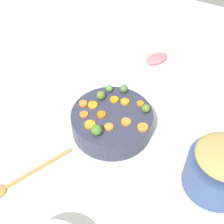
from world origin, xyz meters
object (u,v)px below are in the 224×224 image
object	(u,v)px
serving_bowl_carrots	(112,122)
metal_pot	(218,173)
ham_plate	(155,60)
wooden_spoon	(12,184)

from	to	relation	value
serving_bowl_carrots	metal_pot	bearing A→B (deg)	174.57
ham_plate	serving_bowl_carrots	bearing A→B (deg)	93.87
metal_pot	wooden_spoon	distance (m)	0.65
serving_bowl_carrots	wooden_spoon	size ratio (longest dim) A/B	1.01
metal_pot	wooden_spoon	bearing A→B (deg)	30.19
serving_bowl_carrots	metal_pot	world-z (taller)	metal_pot
metal_pot	ham_plate	distance (m)	0.67
serving_bowl_carrots	wooden_spoon	world-z (taller)	serving_bowl_carrots
metal_pot	ham_plate	bearing A→B (deg)	-49.98
metal_pot	serving_bowl_carrots	bearing A→B (deg)	-5.43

